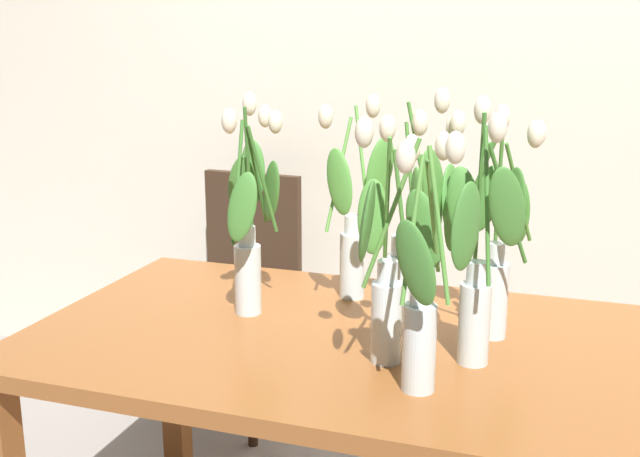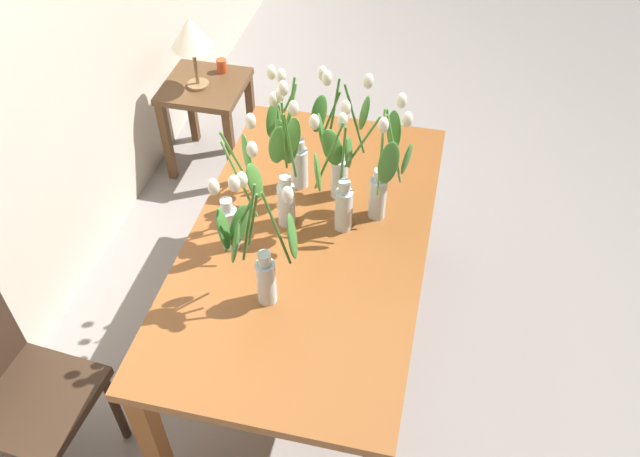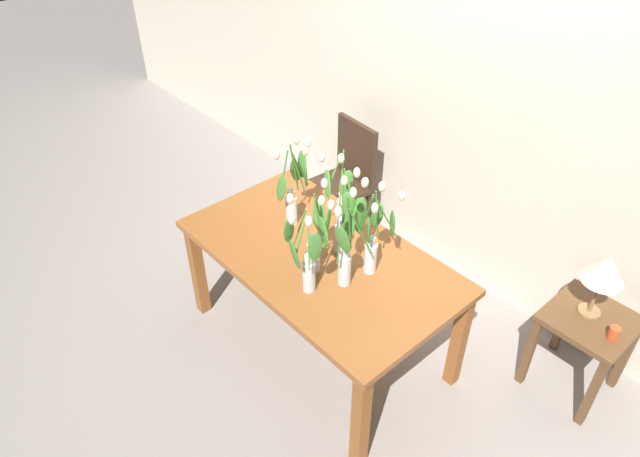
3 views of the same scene
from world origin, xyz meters
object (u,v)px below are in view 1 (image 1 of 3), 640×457
(dining_table, at_px, (362,372))
(tulip_vase_4, at_px, (389,279))
(tulip_vase_3, at_px, (410,252))
(tulip_vase_2, at_px, (484,265))
(dining_chair, at_px, (242,282))
(tulip_vase_6, at_px, (487,243))
(tulip_vase_5, at_px, (250,225))
(tulip_vase_0, at_px, (418,282))
(tulip_vase_1, at_px, (354,232))

(dining_table, bearing_deg, tulip_vase_4, -48.51)
(tulip_vase_3, bearing_deg, tulip_vase_4, -91.15)
(tulip_vase_2, distance_m, dining_chair, 1.46)
(dining_table, height_order, tulip_vase_6, tulip_vase_6)
(tulip_vase_2, xyz_separation_m, dining_chair, (-1.01, 0.96, -0.44))
(tulip_vase_2, relative_size, tulip_vase_5, 1.02)
(tulip_vase_3, bearing_deg, tulip_vase_0, -75.68)
(tulip_vase_0, distance_m, tulip_vase_5, 0.60)
(tulip_vase_2, relative_size, dining_chair, 0.62)
(tulip_vase_0, distance_m, tulip_vase_1, 0.55)
(tulip_vase_0, bearing_deg, tulip_vase_2, 60.43)
(tulip_vase_2, distance_m, tulip_vase_3, 0.25)
(tulip_vase_2, bearing_deg, tulip_vase_6, 94.76)
(dining_table, bearing_deg, tulip_vase_2, -10.87)
(tulip_vase_5, height_order, dining_chair, tulip_vase_5)
(dining_table, relative_size, tulip_vase_0, 2.93)
(tulip_vase_5, xyz_separation_m, dining_chair, (-0.41, 0.82, -0.44))
(tulip_vase_3, xyz_separation_m, tulip_vase_4, (-0.00, -0.20, -0.01))
(tulip_vase_0, xyz_separation_m, dining_chair, (-0.90, 1.14, -0.44))
(dining_table, relative_size, tulip_vase_3, 2.75)
(tulip_vase_1, bearing_deg, tulip_vase_3, -36.86)
(tulip_vase_5, bearing_deg, tulip_vase_2, -13.31)
(tulip_vase_2, relative_size, tulip_vase_3, 0.99)
(tulip_vase_1, height_order, tulip_vase_5, same)
(tulip_vase_1, relative_size, dining_chair, 0.60)
(tulip_vase_1, xyz_separation_m, tulip_vase_2, (0.37, -0.29, 0.03))
(tulip_vase_1, xyz_separation_m, tulip_vase_6, (0.36, -0.11, 0.03))
(tulip_vase_1, relative_size, tulip_vase_6, 1.03)
(tulip_vase_4, xyz_separation_m, dining_chair, (-0.81, 1.00, -0.40))
(tulip_vase_3, distance_m, tulip_vase_4, 0.20)
(dining_table, height_order, tulip_vase_3, tulip_vase_3)
(tulip_vase_6, relative_size, dining_chair, 0.58)
(tulip_vase_1, relative_size, tulip_vase_3, 0.96)
(dining_table, bearing_deg, tulip_vase_5, 164.61)
(tulip_vase_0, height_order, tulip_vase_4, tulip_vase_0)
(tulip_vase_2, distance_m, tulip_vase_4, 0.20)
(dining_table, distance_m, tulip_vase_2, 0.42)
(tulip_vase_6, bearing_deg, tulip_vase_2, -85.24)
(tulip_vase_3, height_order, dining_chair, tulip_vase_3)
(tulip_vase_0, bearing_deg, tulip_vase_4, 122.69)
(dining_table, distance_m, dining_chair, 1.17)
(tulip_vase_1, height_order, dining_chair, tulip_vase_1)
(tulip_vase_0, height_order, tulip_vase_6, tulip_vase_0)
(tulip_vase_5, bearing_deg, tulip_vase_4, -24.34)
(tulip_vase_1, distance_m, tulip_vase_2, 0.47)
(dining_chair, bearing_deg, tulip_vase_6, -37.88)
(tulip_vase_0, xyz_separation_m, tulip_vase_5, (-0.50, 0.33, -0.00))
(tulip_vase_3, height_order, tulip_vase_4, tulip_vase_3)
(tulip_vase_6, bearing_deg, tulip_vase_1, 163.29)
(tulip_vase_1, xyz_separation_m, dining_chair, (-0.64, 0.67, -0.41))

